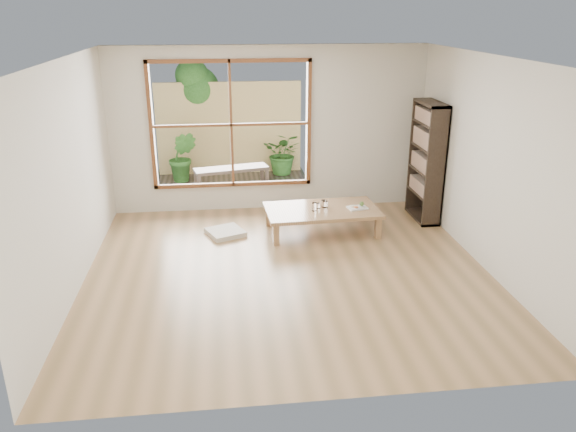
# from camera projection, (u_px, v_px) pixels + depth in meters

# --- Properties ---
(ground) EXTENTS (5.00, 5.00, 0.00)m
(ground) POSITION_uv_depth(u_px,v_px,m) (288.00, 271.00, 7.07)
(ground) COLOR tan
(ground) RESTS_ON ground
(low_table) EXTENTS (1.68, 1.00, 0.36)m
(low_table) POSITION_uv_depth(u_px,v_px,m) (322.00, 211.00, 8.22)
(low_table) COLOR #A3784F
(low_table) RESTS_ON ground
(floor_cushion) EXTENTS (0.63, 0.63, 0.07)m
(floor_cushion) POSITION_uv_depth(u_px,v_px,m) (225.00, 232.00, 8.20)
(floor_cushion) COLOR beige
(floor_cushion) RESTS_ON ground
(bookshelf) EXTENTS (0.29, 0.82, 1.82)m
(bookshelf) POSITION_uv_depth(u_px,v_px,m) (427.00, 162.00, 8.56)
(bookshelf) COLOR #32261C
(bookshelf) RESTS_ON ground
(glass_tall) EXTENTS (0.07, 0.07, 0.12)m
(glass_tall) POSITION_uv_depth(u_px,v_px,m) (314.00, 207.00, 8.10)
(glass_tall) COLOR silver
(glass_tall) RESTS_ON low_table
(glass_mid) EXTENTS (0.07, 0.07, 0.10)m
(glass_mid) POSITION_uv_depth(u_px,v_px,m) (323.00, 204.00, 8.26)
(glass_mid) COLOR silver
(glass_mid) RESTS_ON low_table
(glass_short) EXTENTS (0.08, 0.08, 0.10)m
(glass_short) POSITION_uv_depth(u_px,v_px,m) (325.00, 204.00, 8.23)
(glass_short) COLOR silver
(glass_short) RESTS_ON low_table
(glass_small) EXTENTS (0.06, 0.06, 0.08)m
(glass_small) POSITION_uv_depth(u_px,v_px,m) (318.00, 206.00, 8.20)
(glass_small) COLOR silver
(glass_small) RESTS_ON low_table
(food_tray) EXTENTS (0.31, 0.25, 0.09)m
(food_tray) POSITION_uv_depth(u_px,v_px,m) (358.00, 207.00, 8.22)
(food_tray) COLOR white
(food_tray) RESTS_ON low_table
(deck) EXTENTS (2.80, 2.00, 0.05)m
(deck) POSITION_uv_depth(u_px,v_px,m) (232.00, 188.00, 10.32)
(deck) COLOR #383029
(deck) RESTS_ON ground
(garden_bench) EXTENTS (1.36, 0.65, 0.42)m
(garden_bench) POSITION_uv_depth(u_px,v_px,m) (231.00, 171.00, 10.02)
(garden_bench) COLOR #32261C
(garden_bench) RESTS_ON deck
(bamboo_fence) EXTENTS (2.80, 0.06, 1.80)m
(bamboo_fence) POSITION_uv_depth(u_px,v_px,m) (229.00, 129.00, 10.93)
(bamboo_fence) COLOR #D8B56F
(bamboo_fence) RESTS_ON ground
(shrub_right) EXTENTS (0.90, 0.83, 0.83)m
(shrub_right) POSITION_uv_depth(u_px,v_px,m) (284.00, 153.00, 10.98)
(shrub_right) COLOR #336C27
(shrub_right) RESTS_ON deck
(shrub_left) EXTENTS (0.59, 0.51, 0.95)m
(shrub_left) POSITION_uv_depth(u_px,v_px,m) (183.00, 157.00, 10.47)
(shrub_left) COLOR #336C27
(shrub_left) RESTS_ON deck
(garden_tree) EXTENTS (1.04, 0.85, 2.22)m
(garden_tree) POSITION_uv_depth(u_px,v_px,m) (193.00, 89.00, 10.88)
(garden_tree) COLOR #4C3D2D
(garden_tree) RESTS_ON ground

